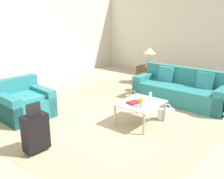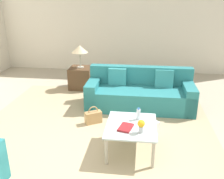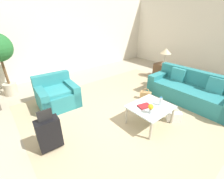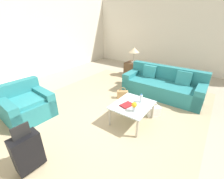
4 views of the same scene
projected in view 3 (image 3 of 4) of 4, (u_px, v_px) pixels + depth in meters
ground_plane at (121, 120)px, 3.62m from camera, size 12.00×12.00×0.00m
wall_back at (51, 37)px, 5.75m from camera, size 10.24×0.12×3.10m
wall_right at (217, 36)px, 5.85m from camera, size 0.12×8.00×3.10m
area_rug at (132, 107)px, 4.10m from camera, size 5.20×4.40×0.01m
couch at (191, 91)px, 4.34m from camera, size 0.93×2.31×0.86m
armchair at (57, 95)px, 4.13m from camera, size 1.05×0.99×0.83m
coffee_table at (150, 109)px, 3.33m from camera, size 0.90×0.78×0.46m
water_bottle at (160, 101)px, 3.31m from camera, size 0.06×0.06×0.20m
coffee_table_book at (144, 106)px, 3.28m from camera, size 0.31×0.24×0.03m
flower_vase at (151, 108)px, 3.02m from camera, size 0.11×0.11×0.21m
side_table at (163, 71)px, 6.03m from camera, size 0.58×0.58×0.57m
table_lamp at (166, 51)px, 5.69m from camera, size 0.42×0.42×0.59m
suitcase_black at (49, 133)px, 2.68m from camera, size 0.41×0.24×0.85m
handbag_tan at (146, 95)px, 4.47m from camera, size 0.29×0.35×0.36m
handbag_white at (174, 116)px, 3.52m from camera, size 0.33×0.32×0.36m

